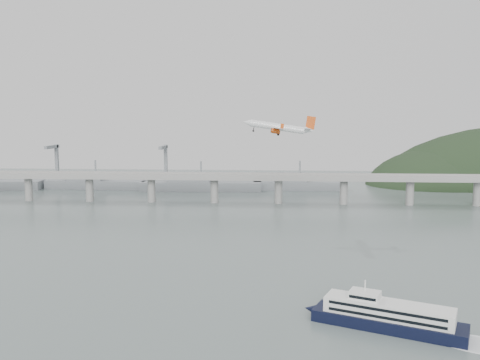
{
  "coord_description": "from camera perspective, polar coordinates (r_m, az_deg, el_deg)",
  "views": [
    {
      "loc": [
        16.82,
        -190.55,
        66.3
      ],
      "look_at": [
        0.0,
        55.0,
        36.0
      ],
      "focal_mm": 38.0,
      "sensor_mm": 36.0,
      "label": 1
    }
  ],
  "objects": [
    {
      "name": "ground",
      "position": [
        202.46,
        -1.09,
        -12.1
      ],
      "size": [
        900.0,
        900.0,
        0.0
      ],
      "primitive_type": "plane",
      "color": "#566362",
      "rests_on": "ground"
    },
    {
      "name": "bridge",
      "position": [
        393.98,
        1.27,
        -0.08
      ],
      "size": [
        800.0,
        22.0,
        23.9
      ],
      "color": "gray",
      "rests_on": "ground"
    },
    {
      "name": "distant_fleet",
      "position": [
        490.77,
        -16.65,
        -0.31
      ],
      "size": [
        453.0,
        60.9,
        40.0
      ],
      "color": "slate",
      "rests_on": "ground"
    },
    {
      "name": "ferry",
      "position": [
        172.44,
        16.3,
        -14.46
      ],
      "size": [
        73.52,
        36.89,
        14.66
      ],
      "rotation": [
        0.0,
        0.0,
        -0.4
      ],
      "color": "black",
      "rests_on": "ground"
    },
    {
      "name": "airliner",
      "position": [
        281.5,
        4.42,
        5.91
      ],
      "size": [
        40.46,
        36.64,
        11.11
      ],
      "rotation": [
        0.05,
        -0.14,
        3.09
      ],
      "color": "white",
      "rests_on": "ground"
    }
  ]
}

